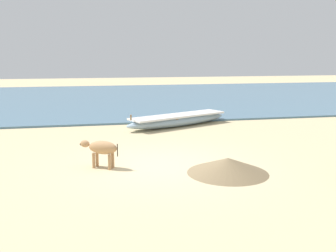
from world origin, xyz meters
TOP-DOWN VIEW (x-y plane):
  - ground at (0.00, 0.00)m, footprint 80.00×80.00m
  - sea_water at (0.00, 16.04)m, footprint 60.00×20.00m
  - fishing_boat_3 at (1.77, 5.30)m, footprint 4.74×2.83m
  - calf_near_tan at (-1.46, 0.06)m, footprint 0.99×0.73m
  - debris_pile_1 at (1.47, -1.00)m, footprint 2.25×2.25m

SIDE VIEW (x-z plane):
  - ground at x=0.00m, z-range 0.00..0.00m
  - sea_water at x=0.00m, z-range 0.00..0.08m
  - debris_pile_1 at x=1.47m, z-range 0.00..0.37m
  - fishing_boat_3 at x=1.77m, z-range -0.08..0.58m
  - calf_near_tan at x=-1.46m, z-range 0.15..0.85m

